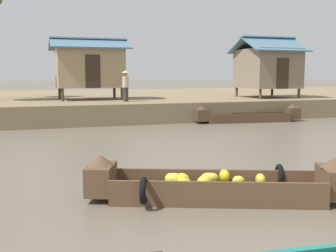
# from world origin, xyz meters

# --- Properties ---
(ground_plane) EXTENTS (300.00, 300.00, 0.00)m
(ground_plane) POSITION_xyz_m (0.00, 10.00, 0.00)
(ground_plane) COLOR #665B4C
(riverbank_strip) EXTENTS (160.00, 20.00, 1.04)m
(riverbank_strip) POSITION_xyz_m (0.00, 27.29, 0.52)
(riverbank_strip) COLOR #7F6B4C
(riverbank_strip) RESTS_ON ground
(banana_boat) EXTENTS (5.09, 2.69, 0.89)m
(banana_boat) POSITION_xyz_m (-0.26, 5.07, 0.31)
(banana_boat) COLOR brown
(banana_boat) RESTS_ON ground
(fishing_skiff_distant) EXTENTS (5.70, 1.41, 0.91)m
(fishing_skiff_distant) POSITION_xyz_m (7.06, 16.84, 0.30)
(fishing_skiff_distant) COLOR #473323
(fishing_skiff_distant) RESTS_ON ground
(stilt_house_left) EXTENTS (4.37, 3.16, 3.52)m
(stilt_house_left) POSITION_xyz_m (-0.43, 21.83, 2.94)
(stilt_house_left) COLOR #4C3826
(stilt_house_left) RESTS_ON riverbank_strip
(stilt_house_mid_left) EXTENTS (3.77, 3.84, 3.79)m
(stilt_house_mid_left) POSITION_xyz_m (10.44, 20.55, 2.91)
(stilt_house_mid_left) COLOR #4C3826
(stilt_house_mid_left) RESTS_ON riverbank_strip
(vendor_person) EXTENTS (0.44, 0.44, 1.66)m
(vendor_person) POSITION_xyz_m (1.12, 19.38, 1.97)
(vendor_person) COLOR #332D28
(vendor_person) RESTS_ON riverbank_strip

